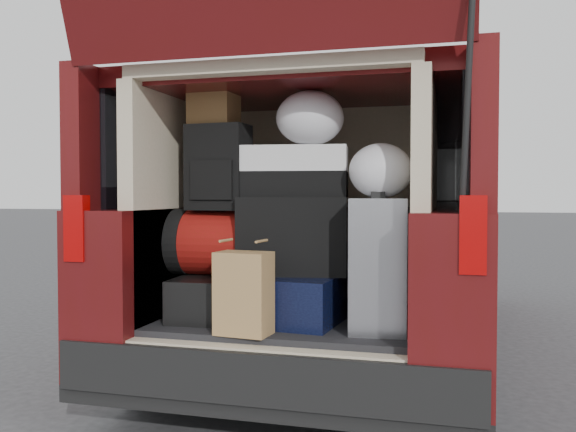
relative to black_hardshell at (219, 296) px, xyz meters
name	(u,v)px	position (x,y,z in m)	size (l,w,h in m)	color
minivan	(346,229)	(0.36, 1.72, 0.26)	(1.90, 5.35, 2.77)	black
load_floor	(294,368)	(0.36, 0.14, -0.38)	(1.24, 1.05, 0.55)	black
black_hardshell	(219,296)	(0.00, 0.00, 0.00)	(0.38, 0.52, 0.21)	black
navy_hardshell	(297,298)	(0.41, 0.01, 0.01)	(0.43, 0.53, 0.23)	black
silver_roller	(378,264)	(0.81, -0.06, 0.20)	(0.25, 0.40, 0.61)	silver
kraft_bag	(244,293)	(0.25, -0.33, 0.08)	(0.24, 0.15, 0.37)	#AD874E
red_duffel	(222,242)	(0.00, 0.04, 0.27)	(0.51, 0.33, 0.33)	maroon
black_soft_case	(293,235)	(0.38, 0.05, 0.32)	(0.53, 0.32, 0.38)	black
backpack	(219,168)	(0.00, 0.00, 0.65)	(0.30, 0.18, 0.43)	black
twotone_duffel	(291,172)	(0.36, 0.08, 0.63)	(0.56, 0.29, 0.25)	silver
grocery_sack_lower	(214,106)	(-0.03, 0.03, 0.97)	(0.22, 0.18, 0.20)	brown
plastic_bag_center	(310,118)	(0.47, 0.03, 0.89)	(0.33, 0.31, 0.27)	white
plastic_bag_right	(381,171)	(0.82, -0.07, 0.63)	(0.29, 0.27, 0.25)	white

